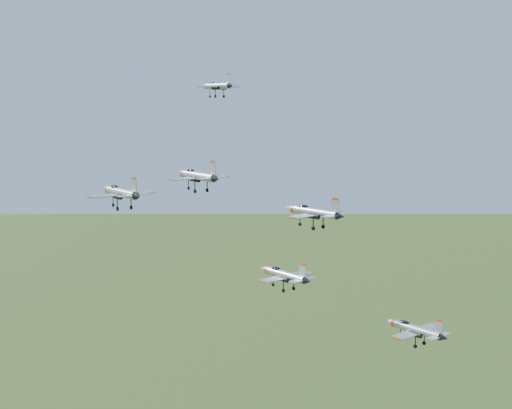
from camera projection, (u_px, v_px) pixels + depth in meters
The scene contains 6 objects.
jet_lead at pixel (217, 86), 137.05m from camera, with size 10.75×9.11×2.91m.
jet_left_high at pixel (197, 175), 121.04m from camera, with size 13.27×11.26×3.60m.
jet_right_high at pixel (120, 192), 106.35m from camera, with size 12.27×10.40×3.32m.
jet_left_low at pixel (313, 212), 118.63m from camera, with size 13.51×11.29×3.62m.
jet_right_low at pixel (284, 274), 100.28m from camera, with size 10.73×9.04×2.89m.
jet_trail at pixel (414, 329), 104.45m from camera, with size 11.48×9.65×3.08m.
Camera 1 is at (79.83, -90.21, 160.91)m, focal length 50.00 mm.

